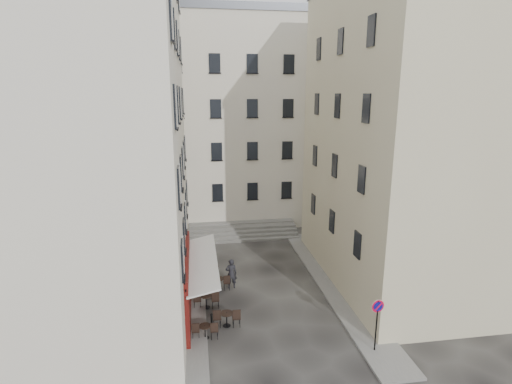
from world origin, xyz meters
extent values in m
plane|color=black|center=(0.00, 0.00, 0.00)|extent=(90.00, 90.00, 0.00)
cube|color=slate|center=(-4.50, 4.00, 0.06)|extent=(2.00, 22.00, 0.12)
cube|color=slate|center=(4.50, 3.00, 0.06)|extent=(2.00, 18.00, 0.12)
cube|color=beige|center=(-10.50, 3.00, 10.00)|extent=(12.00, 16.00, 20.00)
cube|color=#BEB18D|center=(10.50, 3.50, 9.00)|extent=(12.00, 14.00, 18.00)
cube|color=beige|center=(-1.00, 19.00, 9.00)|extent=(18.00, 10.00, 18.00)
cube|color=#52555E|center=(-1.00, 19.00, 18.30)|extent=(18.20, 10.20, 0.60)
cube|color=#470A0B|center=(-4.42, 1.00, 1.75)|extent=(0.25, 7.00, 3.50)
cube|color=black|center=(-4.38, 1.00, 1.40)|extent=(0.06, 3.85, 2.00)
cube|color=silver|center=(-3.60, 1.00, 2.95)|extent=(1.58, 7.30, 0.41)
cube|color=#5D5B59|center=(0.00, 11.90, 0.10)|extent=(9.00, 1.80, 0.20)
cube|color=#5D5B59|center=(0.00, 12.35, 0.30)|extent=(9.00, 1.80, 0.20)
cube|color=#5D5B59|center=(0.00, 12.80, 0.50)|extent=(9.00, 1.80, 0.20)
cube|color=#5D5B59|center=(0.00, 13.25, 0.70)|extent=(9.00, 1.80, 0.20)
cylinder|color=black|center=(-3.25, -1.00, 0.45)|extent=(0.10, 0.10, 0.90)
sphere|color=black|center=(-3.25, -1.00, 0.92)|extent=(0.12, 0.12, 0.12)
cylinder|color=black|center=(-3.25, 2.50, 0.45)|extent=(0.10, 0.10, 0.90)
sphere|color=black|center=(-3.25, 2.50, 0.92)|extent=(0.12, 0.12, 0.12)
cylinder|color=black|center=(-3.25, 6.00, 0.45)|extent=(0.10, 0.10, 0.90)
sphere|color=black|center=(-3.25, 6.00, 0.92)|extent=(0.12, 0.12, 0.12)
cylinder|color=black|center=(4.15, -3.86, 1.32)|extent=(0.07, 0.07, 2.63)
cylinder|color=red|center=(4.15, -3.86, 2.37)|extent=(0.61, 0.09, 0.61)
cylinder|color=navy|center=(4.15, -3.89, 2.37)|extent=(0.44, 0.08, 0.44)
cube|color=red|center=(4.15, -3.91, 2.37)|extent=(0.36, 0.06, 0.36)
cylinder|color=black|center=(-3.60, -1.64, 0.07)|extent=(0.36, 0.36, 0.02)
cylinder|color=black|center=(-3.60, -1.64, 0.40)|extent=(0.05, 0.05, 0.70)
cylinder|color=black|center=(-3.60, -1.64, 0.72)|extent=(0.60, 0.60, 0.04)
cube|color=black|center=(-3.15, -1.64, 0.45)|extent=(0.38, 0.38, 0.90)
cube|color=black|center=(-4.05, -1.54, 0.45)|extent=(0.38, 0.38, 0.90)
cylinder|color=black|center=(-2.47, -0.77, 0.08)|extent=(0.40, 0.40, 0.02)
cylinder|color=black|center=(-2.47, -0.77, 0.44)|extent=(0.06, 0.06, 0.77)
cylinder|color=black|center=(-2.47, -0.77, 0.79)|extent=(0.66, 0.66, 0.04)
cube|color=black|center=(-1.97, -0.77, 0.50)|extent=(0.42, 0.42, 0.99)
cube|color=black|center=(-2.97, -0.66, 0.50)|extent=(0.42, 0.42, 0.99)
cylinder|color=black|center=(-3.44, 1.22, 0.08)|extent=(0.40, 0.40, 0.02)
cylinder|color=black|center=(-3.44, 1.22, 0.44)|extent=(0.06, 0.06, 0.77)
cylinder|color=black|center=(-3.44, 1.22, 0.80)|extent=(0.66, 0.66, 0.04)
cube|color=black|center=(-2.94, 1.22, 0.50)|extent=(0.42, 0.42, 0.99)
cube|color=black|center=(-3.94, 1.33, 0.50)|extent=(0.42, 0.42, 0.99)
cylinder|color=black|center=(-2.62, 3.27, 0.07)|extent=(0.38, 0.38, 0.02)
cylinder|color=black|center=(-2.62, 3.27, 0.42)|extent=(0.05, 0.05, 0.74)
cylinder|color=black|center=(-2.62, 3.27, 0.76)|extent=(0.64, 0.64, 0.04)
cube|color=black|center=(-2.15, 3.27, 0.48)|extent=(0.40, 0.40, 0.96)
cube|color=black|center=(-3.10, 3.37, 0.48)|extent=(0.40, 0.40, 0.96)
cylinder|color=black|center=(-3.17, 4.96, 0.07)|extent=(0.36, 0.36, 0.02)
cylinder|color=black|center=(-3.17, 4.96, 0.40)|extent=(0.05, 0.05, 0.70)
cylinder|color=black|center=(-3.17, 4.96, 0.72)|extent=(0.60, 0.60, 0.04)
cube|color=black|center=(-2.72, 4.96, 0.45)|extent=(0.38, 0.38, 0.90)
cube|color=black|center=(-3.62, 5.06, 0.45)|extent=(0.38, 0.38, 0.90)
imported|color=black|center=(-1.84, 3.45, 0.95)|extent=(0.71, 0.47, 1.91)
camera|label=1|loc=(-3.75, -19.06, 11.71)|focal=28.00mm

